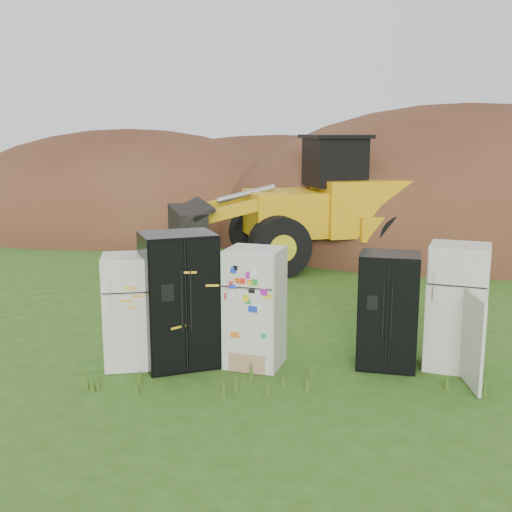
{
  "coord_description": "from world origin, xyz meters",
  "views": [
    {
      "loc": [
        -0.39,
        -9.01,
        3.45
      ],
      "look_at": [
        -0.53,
        2.0,
        1.25
      ],
      "focal_mm": 45.0,
      "sensor_mm": 36.0,
      "label": 1
    }
  ],
  "objects_px": {
    "fridge_open_door": "(457,307)",
    "fridge_black_side": "(179,300)",
    "fridge_leftmost": "(129,311)",
    "fridge_sticker": "(255,307)",
    "wheel_loader": "(303,201)",
    "fridge_black_right": "(388,310)"
  },
  "relations": [
    {
      "from": "fridge_sticker",
      "to": "wheel_loader",
      "type": "height_order",
      "value": "wheel_loader"
    },
    {
      "from": "fridge_black_side",
      "to": "fridge_leftmost",
      "type": "bearing_deg",
      "value": 161.06
    },
    {
      "from": "fridge_leftmost",
      "to": "fridge_sticker",
      "type": "distance_m",
      "value": 1.84
    },
    {
      "from": "fridge_black_right",
      "to": "fridge_open_door",
      "type": "height_order",
      "value": "fridge_open_door"
    },
    {
      "from": "fridge_black_side",
      "to": "fridge_sticker",
      "type": "distance_m",
      "value": 1.12
    },
    {
      "from": "fridge_black_side",
      "to": "fridge_sticker",
      "type": "relative_size",
      "value": 1.13
    },
    {
      "from": "fridge_leftmost",
      "to": "fridge_black_side",
      "type": "relative_size",
      "value": 0.84
    },
    {
      "from": "fridge_sticker",
      "to": "fridge_black_side",
      "type": "bearing_deg",
      "value": -163.17
    },
    {
      "from": "fridge_sticker",
      "to": "wheel_loader",
      "type": "xyz_separation_m",
      "value": [
        1.11,
        7.07,
        0.77
      ]
    },
    {
      "from": "fridge_open_door",
      "to": "fridge_leftmost",
      "type": "bearing_deg",
      "value": -160.58
    },
    {
      "from": "fridge_open_door",
      "to": "wheel_loader",
      "type": "distance_m",
      "value": 7.39
    },
    {
      "from": "fridge_black_side",
      "to": "fridge_sticker",
      "type": "height_order",
      "value": "fridge_black_side"
    },
    {
      "from": "fridge_black_side",
      "to": "fridge_black_right",
      "type": "distance_m",
      "value": 3.06
    },
    {
      "from": "fridge_leftmost",
      "to": "wheel_loader",
      "type": "height_order",
      "value": "wheel_loader"
    },
    {
      "from": "fridge_leftmost",
      "to": "fridge_black_side",
      "type": "height_order",
      "value": "fridge_black_side"
    },
    {
      "from": "fridge_leftmost",
      "to": "fridge_black_side",
      "type": "distance_m",
      "value": 0.74
    },
    {
      "from": "fridge_leftmost",
      "to": "wheel_loader",
      "type": "bearing_deg",
      "value": 57.59
    },
    {
      "from": "fridge_open_door",
      "to": "fridge_black_side",
      "type": "bearing_deg",
      "value": -160.99
    },
    {
      "from": "fridge_black_side",
      "to": "fridge_open_door",
      "type": "distance_m",
      "value": 4.04
    },
    {
      "from": "fridge_sticker",
      "to": "fridge_black_right",
      "type": "height_order",
      "value": "fridge_sticker"
    },
    {
      "from": "fridge_sticker",
      "to": "fridge_black_right",
      "type": "bearing_deg",
      "value": 16.1
    },
    {
      "from": "fridge_black_right",
      "to": "fridge_black_side",
      "type": "bearing_deg",
      "value": -167.75
    }
  ]
}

